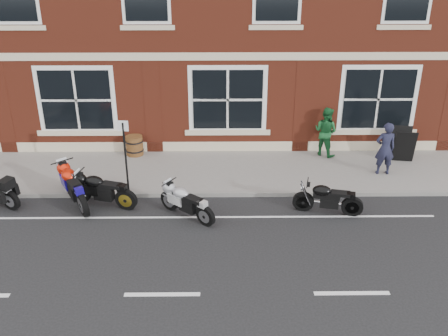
{
  "coord_description": "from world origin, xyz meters",
  "views": [
    {
      "loc": [
        1.22,
        -11.42,
        6.79
      ],
      "look_at": [
        1.35,
        1.6,
        0.81
      ],
      "focal_mm": 40.0,
      "sensor_mm": 36.0,
      "label": 1
    }
  ],
  "objects_px": {
    "moto_sport_red": "(75,185)",
    "parking_sign": "(125,151)",
    "moto_sport_black": "(101,188)",
    "pedestrian_right": "(326,132)",
    "pedestrian_left": "(385,149)",
    "moto_naked_black": "(327,197)",
    "moto_sport_silver": "(187,200)",
    "barrel_planter": "(135,145)",
    "a_board_sign": "(403,144)"
  },
  "relations": [
    {
      "from": "moto_sport_black",
      "to": "pedestrian_left",
      "type": "xyz_separation_m",
      "value": [
        8.36,
        1.77,
        0.43
      ]
    },
    {
      "from": "pedestrian_left",
      "to": "moto_sport_red",
      "type": "bearing_deg",
      "value": 9.34
    },
    {
      "from": "moto_sport_black",
      "to": "pedestrian_right",
      "type": "bearing_deg",
      "value": -47.35
    },
    {
      "from": "pedestrian_left",
      "to": "parking_sign",
      "type": "xyz_separation_m",
      "value": [
        -7.74,
        -1.12,
        0.41
      ]
    },
    {
      "from": "moto_sport_red",
      "to": "pedestrian_left",
      "type": "distance_m",
      "value": 9.28
    },
    {
      "from": "pedestrian_right",
      "to": "a_board_sign",
      "type": "xyz_separation_m",
      "value": [
        2.47,
        -0.47,
        -0.28
      ]
    },
    {
      "from": "moto_naked_black",
      "to": "barrel_planter",
      "type": "xyz_separation_m",
      "value": [
        -5.76,
        3.83,
        -0.03
      ]
    },
    {
      "from": "pedestrian_right",
      "to": "parking_sign",
      "type": "bearing_deg",
      "value": 64.0
    },
    {
      "from": "moto_sport_silver",
      "to": "barrel_planter",
      "type": "bearing_deg",
      "value": 66.74
    },
    {
      "from": "moto_sport_red",
      "to": "pedestrian_left",
      "type": "bearing_deg",
      "value": -20.38
    },
    {
      "from": "pedestrian_right",
      "to": "barrel_planter",
      "type": "height_order",
      "value": "pedestrian_right"
    },
    {
      "from": "moto_sport_silver",
      "to": "parking_sign",
      "type": "height_order",
      "value": "parking_sign"
    },
    {
      "from": "moto_sport_black",
      "to": "pedestrian_left",
      "type": "height_order",
      "value": "pedestrian_left"
    },
    {
      "from": "moto_naked_black",
      "to": "pedestrian_left",
      "type": "bearing_deg",
      "value": -31.2
    },
    {
      "from": "pedestrian_left",
      "to": "pedestrian_right",
      "type": "relative_size",
      "value": 1.0
    },
    {
      "from": "moto_sport_black",
      "to": "pedestrian_right",
      "type": "distance_m",
      "value": 7.59
    },
    {
      "from": "moto_sport_black",
      "to": "parking_sign",
      "type": "height_order",
      "value": "parking_sign"
    },
    {
      "from": "a_board_sign",
      "to": "barrel_planter",
      "type": "relative_size",
      "value": 1.66
    },
    {
      "from": "moto_sport_red",
      "to": "a_board_sign",
      "type": "height_order",
      "value": "a_board_sign"
    },
    {
      "from": "moto_sport_black",
      "to": "moto_naked_black",
      "type": "bearing_deg",
      "value": -77.43
    },
    {
      "from": "moto_sport_black",
      "to": "a_board_sign",
      "type": "relative_size",
      "value": 1.81
    },
    {
      "from": "moto_sport_red",
      "to": "moto_sport_black",
      "type": "height_order",
      "value": "moto_sport_red"
    },
    {
      "from": "barrel_planter",
      "to": "pedestrian_right",
      "type": "bearing_deg",
      "value": -0.64
    },
    {
      "from": "moto_sport_black",
      "to": "parking_sign",
      "type": "relative_size",
      "value": 0.93
    },
    {
      "from": "moto_sport_silver",
      "to": "parking_sign",
      "type": "xyz_separation_m",
      "value": [
        -1.78,
        1.3,
        0.88
      ]
    },
    {
      "from": "moto_sport_black",
      "to": "moto_naked_black",
      "type": "xyz_separation_m",
      "value": [
        6.16,
        -0.47,
        -0.05
      ]
    },
    {
      "from": "moto_sport_black",
      "to": "pedestrian_left",
      "type": "relative_size",
      "value": 1.2
    },
    {
      "from": "pedestrian_left",
      "to": "pedestrian_right",
      "type": "distance_m",
      "value": 2.15
    },
    {
      "from": "moto_sport_red",
      "to": "barrel_planter",
      "type": "bearing_deg",
      "value": 39.46
    },
    {
      "from": "pedestrian_left",
      "to": "pedestrian_right",
      "type": "xyz_separation_m",
      "value": [
        -1.53,
        1.51,
        -0.0
      ]
    },
    {
      "from": "moto_naked_black",
      "to": "parking_sign",
      "type": "relative_size",
      "value": 0.86
    },
    {
      "from": "moto_sport_red",
      "to": "a_board_sign",
      "type": "xyz_separation_m",
      "value": [
        10.07,
        2.66,
        0.09
      ]
    },
    {
      "from": "moto_sport_silver",
      "to": "pedestrian_left",
      "type": "relative_size",
      "value": 0.91
    },
    {
      "from": "a_board_sign",
      "to": "barrel_planter",
      "type": "height_order",
      "value": "a_board_sign"
    },
    {
      "from": "moto_sport_red",
      "to": "moto_sport_silver",
      "type": "relative_size",
      "value": 1.32
    },
    {
      "from": "moto_naked_black",
      "to": "a_board_sign",
      "type": "xyz_separation_m",
      "value": [
        3.14,
        3.28,
        0.19
      ]
    },
    {
      "from": "parking_sign",
      "to": "barrel_planter",
      "type": "bearing_deg",
      "value": 99.86
    },
    {
      "from": "moto_naked_black",
      "to": "moto_sport_red",
      "type": "bearing_deg",
      "value": 98.09
    },
    {
      "from": "moto_sport_red",
      "to": "parking_sign",
      "type": "distance_m",
      "value": 1.67
    },
    {
      "from": "moto_sport_red",
      "to": "moto_naked_black",
      "type": "bearing_deg",
      "value": -35.61
    },
    {
      "from": "moto_naked_black",
      "to": "barrel_planter",
      "type": "bearing_deg",
      "value": 69.59
    },
    {
      "from": "pedestrian_left",
      "to": "parking_sign",
      "type": "distance_m",
      "value": 7.83
    },
    {
      "from": "moto_sport_red",
      "to": "barrel_planter",
      "type": "height_order",
      "value": "moto_sport_red"
    },
    {
      "from": "moto_sport_silver",
      "to": "parking_sign",
      "type": "distance_m",
      "value": 2.37
    },
    {
      "from": "moto_naked_black",
      "to": "pedestrian_right",
      "type": "bearing_deg",
      "value": 3.1
    },
    {
      "from": "moto_sport_red",
      "to": "pedestrian_left",
      "type": "relative_size",
      "value": 1.2
    },
    {
      "from": "moto_sport_black",
      "to": "moto_sport_silver",
      "type": "relative_size",
      "value": 1.32
    },
    {
      "from": "moto_naked_black",
      "to": "pedestrian_right",
      "type": "relative_size",
      "value": 1.11
    },
    {
      "from": "barrel_planter",
      "to": "parking_sign",
      "type": "xyz_separation_m",
      "value": [
        0.22,
        -2.7,
        0.91
      ]
    },
    {
      "from": "moto_naked_black",
      "to": "moto_sport_silver",
      "type": "bearing_deg",
      "value": 105.79
    }
  ]
}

